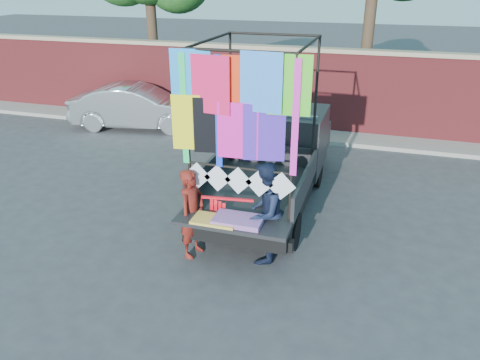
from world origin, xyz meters
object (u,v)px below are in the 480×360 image
(pickup_truck, at_px, (276,155))
(sedan, at_px, (138,107))
(woman, at_px, (192,214))
(man, at_px, (264,213))

(pickup_truck, relative_size, sedan, 1.34)
(sedan, height_order, woman, woman)
(pickup_truck, xyz_separation_m, woman, (-0.80, -2.96, -0.10))
(woman, distance_m, man, 1.25)
(sedan, bearing_deg, woman, -155.41)
(pickup_truck, relative_size, man, 3.16)
(woman, bearing_deg, pickup_truck, -3.14)
(pickup_truck, height_order, woman, pickup_truck)
(woman, height_order, man, man)
(sedan, xyz_separation_m, man, (5.85, -6.33, 0.20))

